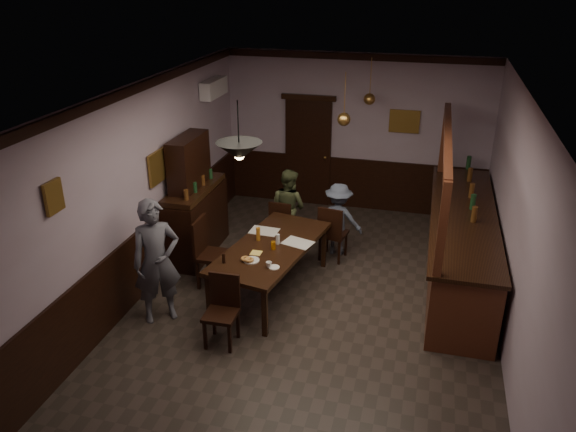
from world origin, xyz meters
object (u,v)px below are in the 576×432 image
(chair_near, at_px, (223,306))
(pendant_brass_mid, at_px, (344,119))
(soda_can, at_px, (273,245))
(pendant_iron, at_px, (239,151))
(chair_far_right, at_px, (332,231))
(pendant_brass_far, at_px, (369,99))
(person_seated_right, at_px, (338,219))
(sideboard, at_px, (195,208))
(bar_counter, at_px, (460,244))
(chair_far_left, at_px, (282,223))
(coffee_cup, at_px, (269,264))
(dining_table, at_px, (271,250))
(person_seated_left, at_px, (288,207))
(chair_side, at_px, (208,249))
(person_standing, at_px, (157,262))

(chair_near, bearing_deg, pendant_brass_mid, 67.96)
(soda_can, bearing_deg, pendant_iron, -107.06)
(chair_far_right, xyz_separation_m, pendant_brass_far, (0.29, 1.70, 1.78))
(person_seated_right, height_order, sideboard, sideboard)
(bar_counter, bearing_deg, chair_far_left, 175.09)
(chair_far_left, distance_m, chair_near, 2.64)
(coffee_cup, relative_size, soda_can, 0.67)
(dining_table, height_order, person_seated_left, person_seated_left)
(chair_side, distance_m, pendant_brass_mid, 2.81)
(chair_near, distance_m, bar_counter, 3.77)
(chair_far_left, height_order, chair_far_right, chair_far_right)
(chair_far_right, height_order, pendant_iron, pendant_iron)
(dining_table, bearing_deg, person_standing, -140.64)
(chair_far_right, relative_size, pendant_iron, 1.31)
(chair_far_left, height_order, bar_counter, bar_counter)
(chair_near, relative_size, person_standing, 0.53)
(chair_side, bearing_deg, soda_can, -92.31)
(chair_side, xyz_separation_m, person_standing, (-0.30, -1.00, 0.28))
(sideboard, relative_size, bar_counter, 0.49)
(pendant_brass_mid, bearing_deg, person_seated_right, 118.81)
(dining_table, relative_size, sideboard, 1.17)
(person_seated_left, distance_m, bar_counter, 2.86)
(coffee_cup, bearing_deg, person_seated_right, 85.02)
(chair_far_left, xyz_separation_m, person_seated_right, (0.93, 0.10, 0.13))
(person_seated_right, relative_size, coffee_cup, 15.35)
(bar_counter, relative_size, pendant_brass_mid, 5.01)
(person_seated_right, bearing_deg, chair_far_left, 8.47)
(chair_near, xyz_separation_m, coffee_cup, (0.41, 0.67, 0.29))
(dining_table, height_order, sideboard, sideboard)
(bar_counter, height_order, pendant_brass_far, pendant_brass_far)
(pendant_brass_mid, bearing_deg, chair_near, -110.94)
(person_seated_right, height_order, pendant_brass_mid, pendant_brass_mid)
(chair_near, height_order, pendant_brass_far, pendant_brass_far)
(chair_near, height_order, person_seated_left, person_seated_left)
(chair_far_left, xyz_separation_m, bar_counter, (2.86, -0.25, 0.09))
(person_seated_right, bearing_deg, person_seated_left, -8.52)
(soda_can, relative_size, bar_counter, 0.03)
(chair_near, distance_m, pendant_iron, 1.96)
(pendant_brass_far, bearing_deg, person_standing, -119.69)
(chair_far_right, height_order, person_seated_right, person_seated_right)
(person_seated_right, height_order, coffee_cup, person_seated_right)
(dining_table, bearing_deg, chair_side, -177.70)
(dining_table, relative_size, chair_near, 2.54)
(chair_side, bearing_deg, coffee_cup, -116.79)
(pendant_iron, bearing_deg, sideboard, 130.25)
(coffee_cup, bearing_deg, pendant_iron, -141.05)
(coffee_cup, bearing_deg, pendant_brass_mid, 83.56)
(person_standing, distance_m, coffee_cup, 1.47)
(person_standing, relative_size, coffee_cup, 21.62)
(dining_table, height_order, pendant_brass_far, pendant_brass_far)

